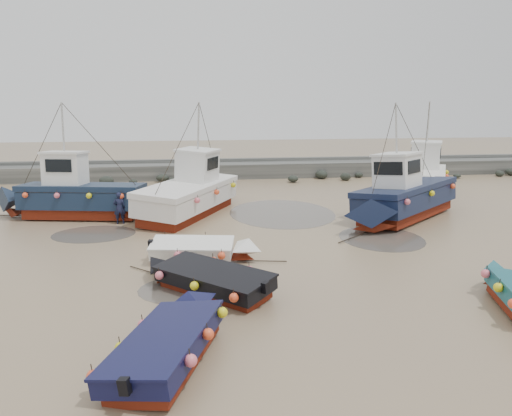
# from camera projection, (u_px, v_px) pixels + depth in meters

# --- Properties ---
(ground) EXTENTS (120.00, 120.00, 0.00)m
(ground) POSITION_uv_depth(u_px,v_px,m) (264.00, 262.00, 20.07)
(ground) COLOR #8D7753
(ground) RESTS_ON ground
(seawall) EXTENTS (60.00, 4.92, 1.50)m
(seawall) POSITION_uv_depth(u_px,v_px,m) (226.00, 170.00, 41.24)
(seawall) COLOR slate
(seawall) RESTS_ON ground
(puddle_a) EXTENTS (4.84, 4.84, 0.01)m
(puddle_a) POSITION_uv_depth(u_px,v_px,m) (208.00, 288.00, 17.34)
(puddle_a) COLOR #514A42
(puddle_a) RESTS_ON ground
(puddle_b) EXTENTS (3.93, 3.93, 0.01)m
(puddle_b) POSITION_uv_depth(u_px,v_px,m) (381.00, 238.00, 23.50)
(puddle_b) COLOR #514A42
(puddle_b) RESTS_ON ground
(puddle_c) EXTENTS (3.98, 3.98, 0.01)m
(puddle_c) POSITION_uv_depth(u_px,v_px,m) (94.00, 234.00, 24.24)
(puddle_c) COLOR #514A42
(puddle_c) RESTS_ON ground
(puddle_d) EXTENTS (6.03, 6.03, 0.01)m
(puddle_d) POSITION_uv_depth(u_px,v_px,m) (282.00, 213.00, 28.68)
(puddle_d) COLOR #514A42
(puddle_d) RESTS_ON ground
(dinghy_1) EXTENTS (3.40, 6.39, 1.43)m
(dinghy_1) POSITION_uv_depth(u_px,v_px,m) (173.00, 338.00, 12.57)
(dinghy_1) COLOR maroon
(dinghy_1) RESTS_ON ground
(dinghy_4) EXTENTS (5.26, 5.10, 1.43)m
(dinghy_4) POSITION_uv_depth(u_px,v_px,m) (206.00, 276.00, 17.02)
(dinghy_4) COLOR maroon
(dinghy_4) RESTS_ON ground
(dinghy_5) EXTENTS (5.51, 2.42, 1.43)m
(dinghy_5) POSITION_uv_depth(u_px,v_px,m) (202.00, 248.00, 20.07)
(dinghy_5) COLOR maroon
(dinghy_5) RESTS_ON ground
(cabin_boat_0) EXTENTS (9.73, 3.79, 6.22)m
(cabin_boat_0) POSITION_uv_depth(u_px,v_px,m) (71.00, 194.00, 27.29)
(cabin_boat_0) COLOR maroon
(cabin_boat_0) RESTS_ON ground
(cabin_boat_1) EXTENTS (6.52, 10.49, 6.22)m
(cabin_boat_1) POSITION_uv_depth(u_px,v_px,m) (192.00, 191.00, 28.35)
(cabin_boat_1) COLOR maroon
(cabin_boat_1) RESTS_ON ground
(cabin_boat_2) EXTENTS (9.00, 8.05, 6.22)m
(cabin_boat_2) POSITION_uv_depth(u_px,v_px,m) (403.00, 196.00, 26.86)
(cabin_boat_2) COLOR maroon
(cabin_boat_2) RESTS_ON ground
(cabin_boat_3) EXTENTS (5.78, 8.82, 6.22)m
(cabin_boat_3) POSITION_uv_depth(u_px,v_px,m) (424.00, 175.00, 33.57)
(cabin_boat_3) COLOR maroon
(cabin_boat_3) RESTS_ON ground
(person) EXTENTS (0.65, 0.46, 1.69)m
(person) POSITION_uv_depth(u_px,v_px,m) (120.00, 224.00, 26.24)
(person) COLOR #171A32
(person) RESTS_ON ground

